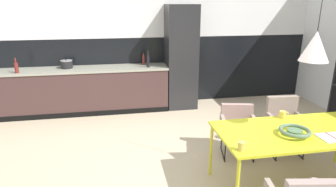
% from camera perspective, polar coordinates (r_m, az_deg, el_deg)
% --- Properties ---
extents(ground_plane, '(9.19, 9.19, 0.00)m').
position_cam_1_polar(ground_plane, '(3.75, 4.20, -16.92)').
color(ground_plane, tan).
extents(back_wall_splashback_dark, '(7.07, 0.12, 1.43)m').
position_cam_1_polar(back_wall_splashback_dark, '(6.27, -2.58, 4.63)').
color(back_wall_splashback_dark, black).
rests_on(back_wall_splashback_dark, ground).
extents(back_wall_panel_upper, '(7.07, 0.12, 1.43)m').
position_cam_1_polar(back_wall_panel_upper, '(6.11, -2.77, 17.80)').
color(back_wall_panel_upper, white).
rests_on(back_wall_panel_upper, back_wall_splashback_dark).
extents(kitchen_counter, '(3.58, 0.63, 0.90)m').
position_cam_1_polar(kitchen_counter, '(5.99, -17.48, 0.56)').
color(kitchen_counter, '#422C2B').
rests_on(kitchen_counter, ground).
extents(refrigerator_column, '(0.61, 0.60, 2.09)m').
position_cam_1_polar(refrigerator_column, '(5.94, 2.60, 7.17)').
color(refrigerator_column, '#232326').
rests_on(refrigerator_column, ground).
extents(dining_table, '(1.91, 0.89, 0.74)m').
position_cam_1_polar(dining_table, '(3.63, 24.78, -7.21)').
color(dining_table, gold).
rests_on(dining_table, ground).
extents(armchair_head_of_table, '(0.52, 0.50, 0.82)m').
position_cam_1_polar(armchair_head_of_table, '(4.50, 22.12, -4.60)').
color(armchair_head_of_table, gray).
rests_on(armchair_head_of_table, ground).
extents(armchair_corner_seat, '(0.57, 0.56, 0.72)m').
position_cam_1_polar(armchair_corner_seat, '(4.25, 13.72, -5.73)').
color(armchair_corner_seat, gray).
rests_on(armchair_corner_seat, ground).
extents(fruit_bowl, '(0.34, 0.34, 0.08)m').
position_cam_1_polar(fruit_bowl, '(3.44, 23.86, -6.87)').
color(fruit_bowl, '#4C704C').
rests_on(fruit_bowl, dining_table).
extents(open_book, '(0.29, 0.23, 0.02)m').
position_cam_1_polar(open_book, '(3.58, 29.86, -7.56)').
color(open_book, white).
rests_on(open_book, dining_table).
extents(mug_dark_espresso, '(0.12, 0.07, 0.09)m').
position_cam_1_polar(mug_dark_espresso, '(2.94, 14.42, -10.10)').
color(mug_dark_espresso, gold).
rests_on(mug_dark_espresso, dining_table).
extents(mug_white_ceramic, '(0.13, 0.08, 0.09)m').
position_cam_1_polar(mug_white_ceramic, '(3.88, 21.83, -3.91)').
color(mug_white_ceramic, gold).
rests_on(mug_white_ceramic, dining_table).
extents(cooking_pot, '(0.23, 0.23, 0.18)m').
position_cam_1_polar(cooking_pot, '(5.95, -19.49, 5.50)').
color(cooking_pot, black).
rests_on(cooking_pot, kitchen_counter).
extents(bottle_spice_small, '(0.06, 0.06, 0.25)m').
position_cam_1_polar(bottle_spice_small, '(5.97, -4.87, 6.72)').
color(bottle_spice_small, maroon).
rests_on(bottle_spice_small, kitchen_counter).
extents(bottle_vinegar_dark, '(0.06, 0.06, 0.33)m').
position_cam_1_polar(bottle_vinegar_dark, '(5.71, -3.98, 6.53)').
color(bottle_vinegar_dark, black).
rests_on(bottle_vinegar_dark, kitchen_counter).
extents(bottle_oil_tall, '(0.07, 0.07, 0.28)m').
position_cam_1_polar(bottle_oil_tall, '(5.89, -27.90, 4.62)').
color(bottle_oil_tall, maroon).
rests_on(bottle_oil_tall, kitchen_counter).
extents(pendant_lamp_over_table_near, '(0.30, 0.30, 1.27)m').
position_cam_1_polar(pendant_lamp_over_table_near, '(3.35, 27.20, 8.34)').
color(pendant_lamp_over_table_near, black).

